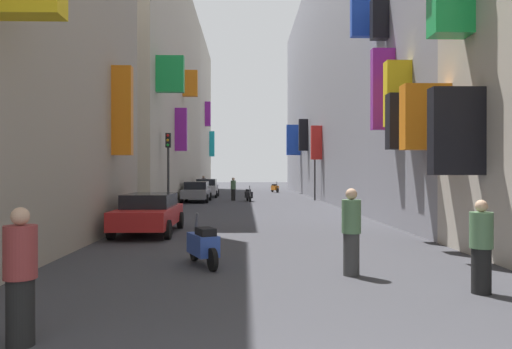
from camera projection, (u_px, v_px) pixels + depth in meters
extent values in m
plane|color=#38383D|center=(253.00, 203.00, 32.44)|extent=(140.00, 140.00, 0.00)
cube|color=orange|center=(122.00, 111.00, 15.99)|extent=(0.65, 0.36, 2.97)
cube|color=#BCB29E|center=(143.00, 86.00, 34.93)|extent=(6.00, 25.39, 16.67)
cube|color=orange|center=(190.00, 83.00, 34.14)|extent=(1.04, 0.51, 1.85)
cube|color=green|center=(170.00, 74.00, 23.89)|extent=(1.38, 0.45, 1.81)
cube|color=purple|center=(181.00, 130.00, 30.37)|extent=(0.75, 0.41, 2.72)
cube|color=#BCB29E|center=(180.00, 117.00, 54.91)|extent=(6.00, 14.60, 16.79)
cube|color=#19B2BF|center=(212.00, 144.00, 59.88)|extent=(0.62, 0.57, 3.14)
cube|color=purple|center=(208.00, 114.00, 53.30)|extent=(0.62, 0.65, 2.71)
cube|color=black|center=(456.00, 131.00, 11.25)|extent=(1.23, 0.42, 2.05)
cube|color=orange|center=(425.00, 117.00, 13.13)|extent=(1.27, 0.53, 1.78)
cube|color=green|center=(450.00, 6.00, 11.87)|extent=(0.98, 0.63, 1.47)
cube|color=purple|center=(383.00, 89.00, 17.91)|extent=(0.84, 0.38, 3.03)
cube|color=black|center=(379.00, 19.00, 18.70)|extent=(0.65, 0.46, 1.55)
cube|color=yellow|center=(398.00, 94.00, 16.18)|extent=(0.84, 0.49, 2.20)
cube|color=blue|center=(364.00, 13.00, 20.16)|extent=(1.12, 0.37, 2.01)
cube|color=black|center=(406.00, 122.00, 14.89)|extent=(1.16, 0.50, 1.73)
cube|color=gray|center=(342.00, 87.00, 42.14)|extent=(6.00, 40.89, 19.09)
cube|color=blue|center=(293.00, 140.00, 48.21)|extent=(1.38, 0.51, 3.05)
cube|color=red|center=(316.00, 143.00, 34.67)|extent=(0.78, 0.37, 2.44)
cube|color=black|center=(303.00, 135.00, 42.47)|extent=(0.79, 0.47, 2.79)
cube|color=slate|center=(196.00, 193.00, 33.52)|extent=(1.70, 4.45, 0.59)
cube|color=black|center=(197.00, 185.00, 33.74)|extent=(1.50, 2.49, 0.52)
cylinder|color=black|center=(207.00, 199.00, 32.07)|extent=(0.18, 0.60, 0.60)
cylinder|color=black|center=(182.00, 199.00, 32.03)|extent=(0.18, 0.60, 0.60)
cylinder|color=black|center=(210.00, 196.00, 35.01)|extent=(0.18, 0.60, 0.60)
cylinder|color=black|center=(187.00, 196.00, 34.97)|extent=(0.18, 0.60, 0.60)
cube|color=#B21E1E|center=(149.00, 216.00, 16.07)|extent=(1.72, 4.37, 0.58)
cube|color=black|center=(150.00, 200.00, 16.28)|extent=(1.52, 2.45, 0.45)
cylinder|color=black|center=(168.00, 230.00, 14.65)|extent=(0.18, 0.60, 0.60)
cylinder|color=black|center=(111.00, 230.00, 14.61)|extent=(0.18, 0.60, 0.60)
cylinder|color=black|center=(180.00, 220.00, 17.53)|extent=(0.18, 0.60, 0.60)
cylinder|color=black|center=(133.00, 220.00, 17.49)|extent=(0.18, 0.60, 0.60)
cube|color=#B7B7BC|center=(206.00, 189.00, 39.97)|extent=(1.76, 4.13, 0.68)
cube|color=black|center=(207.00, 182.00, 40.18)|extent=(1.55, 2.31, 0.53)
cylinder|color=black|center=(216.00, 194.00, 38.63)|extent=(0.18, 0.60, 0.60)
cylinder|color=black|center=(194.00, 194.00, 38.59)|extent=(0.18, 0.60, 0.60)
cylinder|color=black|center=(218.00, 193.00, 41.36)|extent=(0.18, 0.60, 0.60)
cylinder|color=black|center=(198.00, 193.00, 41.32)|extent=(0.18, 0.60, 0.60)
cube|color=black|center=(249.00, 195.00, 34.07)|extent=(0.58, 1.11, 0.45)
cube|color=black|center=(248.00, 190.00, 34.27)|extent=(0.39, 0.60, 0.16)
cylinder|color=#4C4C51|center=(250.00, 191.00, 33.55)|extent=(0.10, 0.28, 0.68)
cylinder|color=black|center=(250.00, 198.00, 33.42)|extent=(0.17, 0.49, 0.48)
cylinder|color=black|center=(247.00, 197.00, 34.72)|extent=(0.17, 0.49, 0.48)
cube|color=orange|center=(275.00, 188.00, 49.54)|extent=(0.78, 1.17, 0.45)
cube|color=black|center=(274.00, 185.00, 49.73)|extent=(0.49, 0.63, 0.16)
cylinder|color=#4C4C51|center=(277.00, 185.00, 49.03)|extent=(0.15, 0.28, 0.68)
cylinder|color=black|center=(277.00, 190.00, 48.90)|extent=(0.25, 0.49, 0.48)
cylinder|color=black|center=(272.00, 190.00, 50.18)|extent=(0.25, 0.49, 0.48)
cube|color=#2D4CAD|center=(203.00, 244.00, 10.53)|extent=(0.81, 1.15, 0.45)
cube|color=black|center=(206.00, 232.00, 10.35)|extent=(0.51, 0.64, 0.16)
cylinder|color=#4C4C51|center=(196.00, 227.00, 11.02)|extent=(0.16, 0.28, 0.68)
cylinder|color=black|center=(194.00, 250.00, 11.14)|extent=(0.28, 0.48, 0.48)
cylinder|color=black|center=(213.00, 260.00, 9.93)|extent=(0.28, 0.48, 0.48)
cylinder|color=#363636|center=(351.00, 254.00, 9.52)|extent=(0.45, 0.45, 0.84)
cylinder|color=#4C724C|center=(351.00, 216.00, 9.51)|extent=(0.53, 0.53, 0.67)
sphere|color=tan|center=(351.00, 194.00, 9.51)|extent=(0.23, 0.23, 0.23)
cylinder|color=#242424|center=(204.00, 190.00, 44.11)|extent=(0.37, 0.37, 0.85)
cylinder|color=black|center=(204.00, 182.00, 44.11)|extent=(0.44, 0.44, 0.68)
sphere|color=tan|center=(204.00, 177.00, 44.11)|extent=(0.23, 0.23, 0.23)
cylinder|color=black|center=(20.00, 312.00, 5.65)|extent=(0.37, 0.37, 0.79)
cylinder|color=maroon|center=(20.00, 252.00, 5.65)|extent=(0.44, 0.44, 0.63)
sphere|color=tan|center=(20.00, 216.00, 5.64)|extent=(0.22, 0.22, 0.22)
cylinder|color=black|center=(233.00, 195.00, 35.08)|extent=(0.45, 0.45, 0.82)
cylinder|color=#4C724C|center=(233.00, 185.00, 35.08)|extent=(0.53, 0.53, 0.65)
sphere|color=tan|center=(233.00, 179.00, 35.08)|extent=(0.22, 0.22, 0.22)
cylinder|color=black|center=(481.00, 271.00, 8.09)|extent=(0.45, 0.45, 0.77)
cylinder|color=#4C724C|center=(481.00, 230.00, 8.09)|extent=(0.54, 0.54, 0.61)
sphere|color=tan|center=(481.00, 206.00, 8.09)|extent=(0.21, 0.21, 0.21)
cylinder|color=#2D2D2D|center=(168.00, 180.00, 25.01)|extent=(0.12, 0.12, 3.36)
cube|color=black|center=(168.00, 140.00, 25.00)|extent=(0.26, 0.26, 0.75)
sphere|color=red|center=(168.00, 135.00, 24.86)|extent=(0.14, 0.14, 0.14)
sphere|color=orange|center=(168.00, 140.00, 24.86)|extent=(0.14, 0.14, 0.14)
sphere|color=green|center=(168.00, 145.00, 24.86)|extent=(0.14, 0.14, 0.14)
cylinder|color=#2D2D2D|center=(315.00, 174.00, 35.36)|extent=(0.12, 0.12, 3.91)
cube|color=black|center=(315.00, 142.00, 35.35)|extent=(0.26, 0.26, 0.75)
sphere|color=red|center=(315.00, 139.00, 35.21)|extent=(0.14, 0.14, 0.14)
sphere|color=orange|center=(315.00, 142.00, 35.21)|extent=(0.14, 0.14, 0.14)
sphere|color=green|center=(315.00, 146.00, 35.21)|extent=(0.14, 0.14, 0.14)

